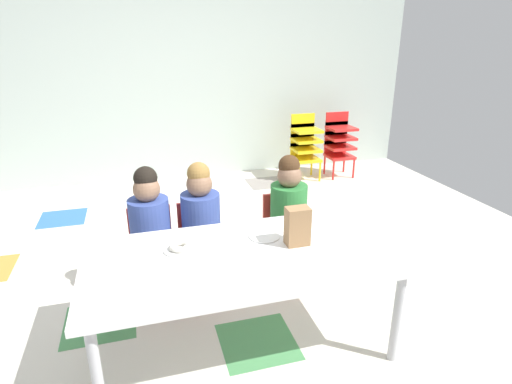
{
  "coord_description": "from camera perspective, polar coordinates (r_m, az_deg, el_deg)",
  "views": [
    {
      "loc": [
        -0.56,
        -2.8,
        1.68
      ],
      "look_at": [
        0.07,
        -0.63,
        0.84
      ],
      "focal_mm": 29.22,
      "sensor_mm": 36.0,
      "label": 1
    }
  ],
  "objects": [
    {
      "name": "paper_bag_brown",
      "position": [
        2.33,
        5.7,
        -4.68
      ],
      "size": [
        0.13,
        0.09,
        0.22
      ],
      "primitive_type": "cube",
      "color": "#9E754C",
      "rests_on": "craft_table"
    },
    {
      "name": "kid_chair_red_stack",
      "position": [
        5.4,
        11.31,
        6.94
      ],
      "size": [
        0.32,
        0.3,
        0.8
      ],
      "color": "red",
      "rests_on": "ground_plane"
    },
    {
      "name": "back_wall",
      "position": [
        5.25,
        -10.46,
        16.65
      ],
      "size": [
        5.9,
        0.1,
        2.73
      ],
      "primitive_type": "cube",
      "color": "#B2C1B7",
      "rests_on": "ground_plane"
    },
    {
      "name": "seated_child_near_camera",
      "position": [
        2.81,
        -14.36,
        -3.88
      ],
      "size": [
        0.33,
        0.33,
        0.92
      ],
      "color": "red",
      "rests_on": "ground_plane"
    },
    {
      "name": "ground_plane",
      "position": [
        3.32,
        -4.34,
        -10.21
      ],
      "size": [
        5.9,
        4.81,
        0.02
      ],
      "color": "silver"
    },
    {
      "name": "donut_powdered_on_plate",
      "position": [
        2.33,
        -10.38,
        -7.33
      ],
      "size": [
        0.12,
        0.12,
        0.03
      ],
      "primitive_type": "torus",
      "color": "white",
      "rests_on": "craft_table"
    },
    {
      "name": "kid_chair_yellow_stack",
      "position": [
        5.21,
        6.74,
        6.7
      ],
      "size": [
        0.32,
        0.3,
        0.8
      ],
      "color": "yellow",
      "rests_on": "ground_plane"
    },
    {
      "name": "paper_plate_near_edge",
      "position": [
        2.33,
        -10.35,
        -7.75
      ],
      "size": [
        0.18,
        0.18,
        0.01
      ],
      "primitive_type": "cylinder",
      "color": "white",
      "rests_on": "craft_table"
    },
    {
      "name": "paper_plate_center_table",
      "position": [
        2.44,
        1.14,
        -6.08
      ],
      "size": [
        0.18,
        0.18,
        0.01
      ],
      "primitive_type": "cylinder",
      "color": "white",
      "rests_on": "craft_table"
    },
    {
      "name": "seated_child_middle_seat",
      "position": [
        2.83,
        -7.59,
        -3.18
      ],
      "size": [
        0.32,
        0.31,
        0.92
      ],
      "color": "red",
      "rests_on": "ground_plane"
    },
    {
      "name": "seated_child_far_right",
      "position": [
        2.97,
        4.43,
        -1.85
      ],
      "size": [
        0.32,
        0.32,
        0.92
      ],
      "color": "red",
      "rests_on": "ground_plane"
    },
    {
      "name": "craft_table",
      "position": [
        2.29,
        -1.83,
        -9.46
      ],
      "size": [
        1.67,
        0.84,
        0.59
      ],
      "color": "white",
      "rests_on": "ground_plane"
    }
  ]
}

